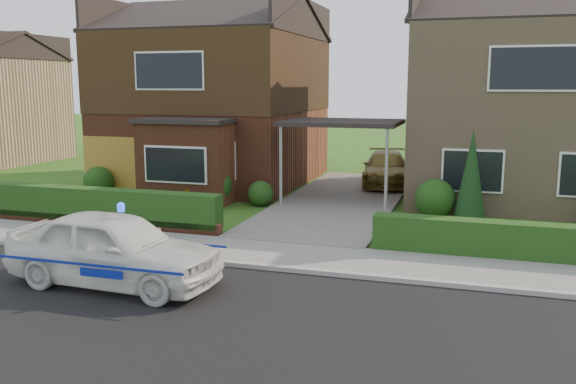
% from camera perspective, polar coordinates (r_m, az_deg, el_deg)
% --- Properties ---
extents(ground, '(120.00, 120.00, 0.00)m').
position_cam_1_polar(ground, '(10.67, -8.11, -11.90)').
color(ground, '#285015').
rests_on(ground, ground).
extents(road, '(60.00, 6.00, 0.02)m').
position_cam_1_polar(road, '(10.67, -8.11, -11.90)').
color(road, black).
rests_on(road, ground).
extents(kerb, '(60.00, 0.16, 0.12)m').
position_cam_1_polar(kerb, '(13.31, -2.45, -7.03)').
color(kerb, '#9E9993').
rests_on(kerb, ground).
extents(sidewalk, '(60.00, 2.00, 0.10)m').
position_cam_1_polar(sidewalk, '(14.26, -1.01, -5.88)').
color(sidewalk, slate).
rests_on(sidewalk, ground).
extents(driveway, '(3.80, 12.00, 0.12)m').
position_cam_1_polar(driveway, '(20.74, 5.00, -0.80)').
color(driveway, '#666059').
rests_on(driveway, ground).
extents(house_left, '(7.50, 9.53, 7.25)m').
position_cam_1_polar(house_left, '(24.95, -6.65, 9.68)').
color(house_left, brown).
rests_on(house_left, ground).
extents(house_right, '(7.50, 8.06, 7.25)m').
position_cam_1_polar(house_right, '(22.95, 21.28, 8.66)').
color(house_right, '#9E7F61').
rests_on(house_right, ground).
extents(carport_link, '(3.80, 3.00, 2.77)m').
position_cam_1_polar(carport_link, '(20.37, 5.08, 6.36)').
color(carport_link, black).
rests_on(carport_link, ground).
extents(garage_door, '(2.20, 0.10, 2.10)m').
position_cam_1_polar(garage_door, '(22.86, -16.21, 2.36)').
color(garage_door, brown).
rests_on(garage_door, ground).
extents(dwarf_wall, '(7.70, 0.25, 0.36)m').
position_cam_1_polar(dwarf_wall, '(17.85, -17.72, -2.65)').
color(dwarf_wall, brown).
rests_on(dwarf_wall, ground).
extents(hedge_left, '(7.50, 0.55, 0.90)m').
position_cam_1_polar(hedge_left, '(18.01, -17.42, -3.11)').
color(hedge_left, '#103310').
rests_on(hedge_left, ground).
extents(hedge_right, '(7.50, 0.55, 0.80)m').
position_cam_1_polar(hedge_right, '(14.88, 22.50, -6.19)').
color(hedge_right, '#103310').
rests_on(hedge_right, ground).
extents(shrub_left_far, '(1.08, 1.08, 1.08)m').
position_cam_1_polar(shrub_left_far, '(22.69, -17.32, 0.95)').
color(shrub_left_far, '#103310').
rests_on(shrub_left_far, ground).
extents(shrub_left_mid, '(1.32, 1.32, 1.32)m').
position_cam_1_polar(shrub_left_mid, '(20.29, -7.13, 0.63)').
color(shrub_left_mid, '#103310').
rests_on(shrub_left_mid, ground).
extents(shrub_left_near, '(0.84, 0.84, 0.84)m').
position_cam_1_polar(shrub_left_near, '(20.01, -2.58, -0.13)').
color(shrub_left_near, '#103310').
rests_on(shrub_left_near, ground).
extents(shrub_right_near, '(1.20, 1.20, 1.20)m').
position_cam_1_polar(shrub_right_near, '(18.65, 13.60, -0.60)').
color(shrub_right_near, '#103310').
rests_on(shrub_right_near, ground).
extents(conifer_a, '(0.90, 0.90, 2.60)m').
position_cam_1_polar(conifer_a, '(18.30, 16.77, 1.27)').
color(conifer_a, black).
rests_on(conifer_a, ground).
extents(police_car, '(4.03, 4.46, 1.66)m').
position_cam_1_polar(police_car, '(12.59, -16.00, -5.17)').
color(police_car, silver).
rests_on(police_car, ground).
extents(driveway_car, '(2.30, 4.47, 1.24)m').
position_cam_1_polar(driveway_car, '(23.86, 9.18, 2.20)').
color(driveway_car, brown).
rests_on(driveway_car, driveway).
extents(potted_plant_a, '(0.48, 0.38, 0.81)m').
position_cam_1_polar(potted_plant_a, '(20.31, -24.05, -0.90)').
color(potted_plant_a, gray).
rests_on(potted_plant_a, ground).
extents(potted_plant_b, '(0.47, 0.47, 0.67)m').
position_cam_1_polar(potted_plant_b, '(19.66, -9.71, -0.71)').
color(potted_plant_b, gray).
rests_on(potted_plant_b, ground).
extents(potted_plant_c, '(0.48, 0.48, 0.77)m').
position_cam_1_polar(potted_plant_c, '(20.58, -11.48, -0.14)').
color(potted_plant_c, gray).
rests_on(potted_plant_c, ground).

